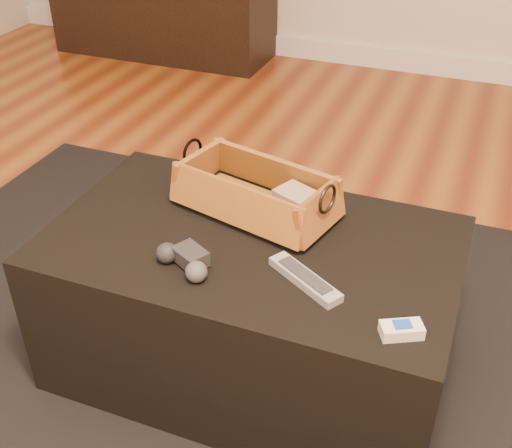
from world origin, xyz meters
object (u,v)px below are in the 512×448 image
(media_cabinet, at_px, (163,11))
(tv_remote, at_px, (246,202))
(wicker_basket, at_px, (256,194))
(cream_gadget, at_px, (402,330))
(ottoman, at_px, (252,304))
(game_controller, at_px, (185,260))
(silver_remote, at_px, (305,279))

(media_cabinet, xyz_separation_m, tv_remote, (1.41, -2.14, 0.20))
(media_cabinet, xyz_separation_m, wicker_basket, (1.43, -2.13, 0.23))
(tv_remote, xyz_separation_m, cream_gadget, (0.46, -0.31, -0.01))
(wicker_basket, bearing_deg, ottoman, -73.40)
(ottoman, relative_size, tv_remote, 4.56)
(wicker_basket, height_order, game_controller, wicker_basket)
(wicker_basket, xyz_separation_m, silver_remote, (0.21, -0.24, -0.04))
(cream_gadget, bearing_deg, game_controller, 175.66)
(tv_remote, bearing_deg, wicker_basket, 30.87)
(tv_remote, xyz_separation_m, wicker_basket, (0.02, 0.01, 0.02))
(media_cabinet, distance_m, wicker_basket, 2.58)
(silver_remote, distance_m, cream_gadget, 0.25)
(game_controller, bearing_deg, media_cabinet, 119.61)
(ottoman, distance_m, wicker_basket, 0.29)
(media_cabinet, height_order, wicker_basket, wicker_basket)
(wicker_basket, xyz_separation_m, game_controller, (-0.06, -0.29, -0.02))
(ottoman, distance_m, cream_gadget, 0.50)
(wicker_basket, relative_size, cream_gadget, 4.82)
(ottoman, xyz_separation_m, game_controller, (-0.10, -0.17, 0.23))
(ottoman, distance_m, game_controller, 0.30)
(media_cabinet, xyz_separation_m, ottoman, (1.47, -2.25, -0.03))
(media_cabinet, height_order, silver_remote, media_cabinet)
(ottoman, height_order, game_controller, game_controller)
(game_controller, bearing_deg, tv_remote, 82.82)
(game_controller, bearing_deg, silver_remote, 10.78)
(silver_remote, bearing_deg, media_cabinet, 124.75)
(ottoman, relative_size, silver_remote, 5.14)
(wicker_basket, bearing_deg, tv_remote, -157.27)
(tv_remote, relative_size, wicker_basket, 0.48)
(game_controller, relative_size, silver_remote, 0.81)
(media_cabinet, bearing_deg, tv_remote, -56.66)
(media_cabinet, distance_m, silver_remote, 2.89)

